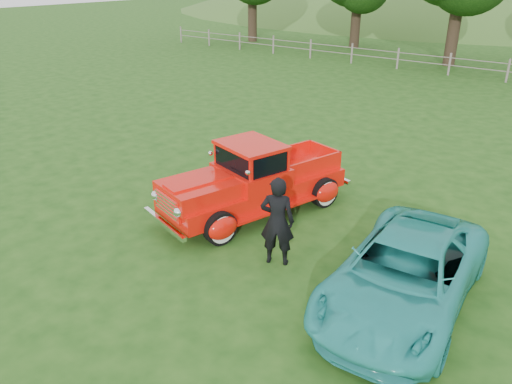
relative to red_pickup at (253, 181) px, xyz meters
The scene contains 5 objects.
ground 2.58m from the red_pickup, 63.64° to the right, with size 140.00×140.00×0.00m, color #1C4813.
fence_line 19.83m from the red_pickup, 86.85° to the left, with size 48.00×0.12×1.20m.
red_pickup is the anchor object (origin of this frame).
teal_sedan 4.58m from the red_pickup, 16.55° to the right, with size 2.12×4.60×1.28m, color teal.
man 2.38m from the red_pickup, 40.25° to the right, with size 0.69×0.45×1.88m, color black.
Camera 1 is at (5.77, -6.46, 5.54)m, focal length 35.00 mm.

